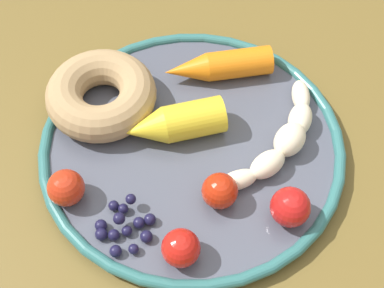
{
  "coord_description": "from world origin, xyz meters",
  "views": [
    {
      "loc": [
        -0.34,
        -0.07,
        1.24
      ],
      "look_at": [
        -0.02,
        0.03,
        0.75
      ],
      "focal_mm": 51.94,
      "sensor_mm": 36.0,
      "label": 1
    }
  ],
  "objects_px": {
    "tomato_far": "(290,207)",
    "tomato_extra": "(66,188)",
    "dining_table": "(219,183)",
    "plate": "(192,146)",
    "banana": "(282,140)",
    "donut": "(101,95)",
    "carrot_orange": "(218,66)",
    "blueberry_pile": "(124,227)",
    "tomato_near": "(220,191)",
    "tomato_mid": "(178,247)",
    "carrot_yellow": "(174,123)"
  },
  "relations": [
    {
      "from": "tomato_far",
      "to": "tomato_extra",
      "type": "distance_m",
      "value": 0.21
    },
    {
      "from": "dining_table",
      "to": "plate",
      "type": "bearing_deg",
      "value": 132.52
    },
    {
      "from": "tomato_extra",
      "to": "banana",
      "type": "bearing_deg",
      "value": -57.36
    },
    {
      "from": "donut",
      "to": "carrot_orange",
      "type": "bearing_deg",
      "value": -53.56
    },
    {
      "from": "banana",
      "to": "blueberry_pile",
      "type": "distance_m",
      "value": 0.18
    },
    {
      "from": "carrot_orange",
      "to": "blueberry_pile",
      "type": "height_order",
      "value": "carrot_orange"
    },
    {
      "from": "tomato_near",
      "to": "tomato_mid",
      "type": "bearing_deg",
      "value": 163.02
    },
    {
      "from": "banana",
      "to": "tomato_far",
      "type": "distance_m",
      "value": 0.08
    },
    {
      "from": "banana",
      "to": "donut",
      "type": "relative_size",
      "value": 1.4
    },
    {
      "from": "banana",
      "to": "tomato_near",
      "type": "height_order",
      "value": "tomato_near"
    },
    {
      "from": "carrot_orange",
      "to": "carrot_yellow",
      "type": "height_order",
      "value": "carrot_yellow"
    },
    {
      "from": "banana",
      "to": "donut",
      "type": "bearing_deg",
      "value": 91.21
    },
    {
      "from": "carrot_orange",
      "to": "tomato_near",
      "type": "relative_size",
      "value": 3.46
    },
    {
      "from": "tomato_mid",
      "to": "donut",
      "type": "bearing_deg",
      "value": 42.94
    },
    {
      "from": "banana",
      "to": "donut",
      "type": "distance_m",
      "value": 0.2
    },
    {
      "from": "carrot_yellow",
      "to": "tomato_extra",
      "type": "bearing_deg",
      "value": 143.51
    },
    {
      "from": "dining_table",
      "to": "tomato_near",
      "type": "xyz_separation_m",
      "value": [
        -0.08,
        -0.02,
        0.13
      ]
    },
    {
      "from": "carrot_orange",
      "to": "donut",
      "type": "xyz_separation_m",
      "value": [
        -0.08,
        0.11,
        0.0
      ]
    },
    {
      "from": "tomato_far",
      "to": "tomato_extra",
      "type": "height_order",
      "value": "tomato_far"
    },
    {
      "from": "plate",
      "to": "tomato_near",
      "type": "height_order",
      "value": "tomato_near"
    },
    {
      "from": "plate",
      "to": "donut",
      "type": "bearing_deg",
      "value": 79.7
    },
    {
      "from": "blueberry_pile",
      "to": "tomato_near",
      "type": "bearing_deg",
      "value": -53.42
    },
    {
      "from": "tomato_mid",
      "to": "carrot_orange",
      "type": "bearing_deg",
      "value": 6.24
    },
    {
      "from": "banana",
      "to": "tomato_near",
      "type": "relative_size",
      "value": 4.71
    },
    {
      "from": "dining_table",
      "to": "tomato_near",
      "type": "height_order",
      "value": "tomato_near"
    },
    {
      "from": "carrot_orange",
      "to": "carrot_yellow",
      "type": "relative_size",
      "value": 1.12
    },
    {
      "from": "carrot_yellow",
      "to": "donut",
      "type": "xyz_separation_m",
      "value": [
        0.01,
        0.09,
        0.0
      ]
    },
    {
      "from": "tomato_mid",
      "to": "tomato_extra",
      "type": "bearing_deg",
      "value": 77.62
    },
    {
      "from": "dining_table",
      "to": "carrot_yellow",
      "type": "height_order",
      "value": "carrot_yellow"
    },
    {
      "from": "plate",
      "to": "blueberry_pile",
      "type": "distance_m",
      "value": 0.12
    },
    {
      "from": "tomato_extra",
      "to": "tomato_mid",
      "type": "bearing_deg",
      "value": -102.38
    },
    {
      "from": "plate",
      "to": "carrot_orange",
      "type": "distance_m",
      "value": 0.1
    },
    {
      "from": "dining_table",
      "to": "tomato_far",
      "type": "distance_m",
      "value": 0.17
    },
    {
      "from": "carrot_orange",
      "to": "tomato_near",
      "type": "distance_m",
      "value": 0.16
    },
    {
      "from": "blueberry_pile",
      "to": "carrot_orange",
      "type": "bearing_deg",
      "value": -8.7
    },
    {
      "from": "carrot_orange",
      "to": "tomato_extra",
      "type": "bearing_deg",
      "value": 153.53
    },
    {
      "from": "plate",
      "to": "carrot_orange",
      "type": "xyz_separation_m",
      "value": [
        0.1,
        -0.0,
        0.02
      ]
    },
    {
      "from": "banana",
      "to": "carrot_orange",
      "type": "xyz_separation_m",
      "value": [
        0.08,
        0.09,
        0.0
      ]
    },
    {
      "from": "banana",
      "to": "carrot_orange",
      "type": "relative_size",
      "value": 1.36
    },
    {
      "from": "carrot_yellow",
      "to": "tomato_far",
      "type": "bearing_deg",
      "value": -114.4
    },
    {
      "from": "tomato_mid",
      "to": "tomato_far",
      "type": "xyz_separation_m",
      "value": [
        0.07,
        -0.09,
        0.0
      ]
    },
    {
      "from": "carrot_orange",
      "to": "tomato_far",
      "type": "bearing_deg",
      "value": -143.7
    },
    {
      "from": "blueberry_pile",
      "to": "donut",
      "type": "bearing_deg",
      "value": 29.66
    },
    {
      "from": "tomato_near",
      "to": "tomato_mid",
      "type": "distance_m",
      "value": 0.07
    },
    {
      "from": "plate",
      "to": "tomato_mid",
      "type": "distance_m",
      "value": 0.13
    },
    {
      "from": "banana",
      "to": "blueberry_pile",
      "type": "height_order",
      "value": "banana"
    },
    {
      "from": "plate",
      "to": "tomato_far",
      "type": "bearing_deg",
      "value": -115.58
    },
    {
      "from": "tomato_far",
      "to": "carrot_yellow",
      "type": "bearing_deg",
      "value": 65.6
    },
    {
      "from": "donut",
      "to": "blueberry_pile",
      "type": "distance_m",
      "value": 0.15
    },
    {
      "from": "dining_table",
      "to": "carrot_orange",
      "type": "distance_m",
      "value": 0.15
    }
  ]
}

